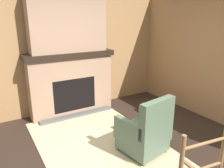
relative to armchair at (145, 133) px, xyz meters
The scene contains 9 objects.
ground_plane 0.54m from the armchair, 82.89° to the right, with size 14.00×14.00×0.00m, color #2D2119.
wood_panel_wall_left 2.59m from the armchair, behind, with size 0.06×5.39×2.64m.
fireplace_hearth 2.18m from the armchair, 169.25° to the right, with size 0.65×1.93×1.39m.
chimney_breast 2.72m from the armchair, 169.31° to the right, with size 0.39×1.61×1.23m.
area_rug 0.66m from the armchair, 116.73° to the right, with size 3.49×1.92×0.01m.
armchair is the anchor object (origin of this frame).
firewood_stack 1.59m from the armchair, 134.97° to the left, with size 0.41×0.38×0.23m.
oil_lamp_vase 2.64m from the armchair, 155.52° to the right, with size 0.12×0.12×0.30m.
storage_case 2.43m from the armchair, behind, with size 0.17×0.27×0.11m.
Camera 1 is at (2.31, -1.61, 2.09)m, focal length 35.00 mm.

